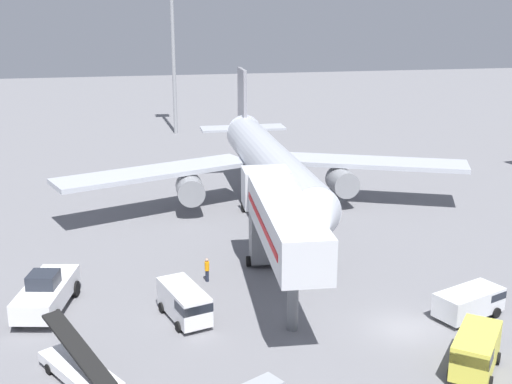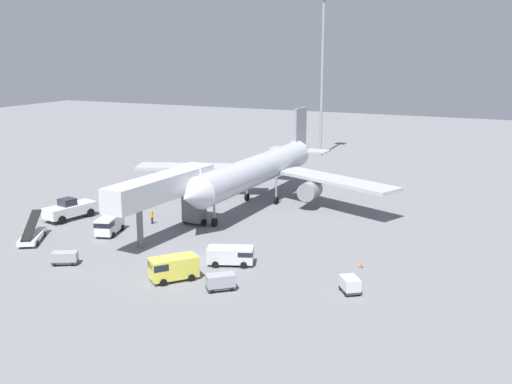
# 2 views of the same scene
# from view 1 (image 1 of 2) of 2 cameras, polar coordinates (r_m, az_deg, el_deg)

# --- Properties ---
(ground_plane) EXTENTS (300.00, 300.00, 0.00)m
(ground_plane) POSITION_cam_1_polar(r_m,az_deg,el_deg) (42.80, 12.49, -11.40)
(ground_plane) COLOR slate
(airplane_at_gate) EXTENTS (40.30, 39.02, 12.19)m
(airplane_at_gate) POSITION_cam_1_polar(r_m,az_deg,el_deg) (62.52, 1.06, 2.53)
(airplane_at_gate) COLOR #B7BCC6
(airplane_at_gate) RESTS_ON ground
(jet_bridge) EXTENTS (4.33, 17.10, 7.45)m
(jet_bridge) POSITION_cam_1_polar(r_m,az_deg,el_deg) (44.31, 2.00, -2.22)
(jet_bridge) COLOR silver
(jet_bridge) RESTS_ON ground
(pushback_tug) EXTENTS (3.92, 7.11, 2.76)m
(pushback_tug) POSITION_cam_1_polar(r_m,az_deg,el_deg) (45.61, -17.58, -8.24)
(pushback_tug) COLOR white
(pushback_tug) RESTS_ON ground
(belt_loader_truck) EXTENTS (4.72, 6.09, 2.96)m
(belt_loader_truck) POSITION_cam_1_polar(r_m,az_deg,el_deg) (37.54, -14.91, -14.44)
(belt_loader_truck) COLOR white
(belt_loader_truck) RESTS_ON ground
(service_van_far_center) EXTENTS (4.35, 4.70, 2.27)m
(service_van_far_center) POSITION_cam_1_polar(r_m,az_deg,el_deg) (38.70, 18.35, -12.84)
(service_van_far_center) COLOR #E5DB4C
(service_van_far_center) RESTS_ON ground
(service_van_outer_right) EXTENTS (3.20, 5.14, 2.12)m
(service_van_outer_right) POSITION_cam_1_polar(r_m,az_deg,el_deg) (42.64, -6.13, -9.38)
(service_van_outer_right) COLOR white
(service_van_outer_right) RESTS_ON ground
(service_van_rear_right) EXTENTS (5.05, 3.64, 1.81)m
(service_van_rear_right) POSITION_cam_1_polar(r_m,az_deg,el_deg) (45.01, 17.94, -8.92)
(service_van_rear_right) COLOR silver
(service_van_rear_right) RESTS_ON ground
(ground_crew_worker_foreground) EXTENTS (0.36, 0.36, 1.77)m
(ground_crew_worker_foreground) POSITION_cam_1_polar(r_m,az_deg,el_deg) (48.11, -4.23, -6.64)
(ground_crew_worker_foreground) COLOR #1E2333
(ground_crew_worker_foreground) RESTS_ON ground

